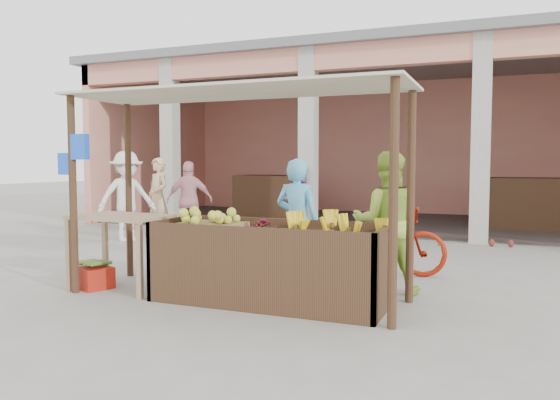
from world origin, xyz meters
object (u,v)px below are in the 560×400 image
at_px(vendor_green, 387,218).
at_px(fruit_stall, 269,267).
at_px(side_table, 121,227).
at_px(vendor_blue, 297,218).
at_px(motorcycle, 378,239).
at_px(red_crate, 92,277).

bearing_deg(vendor_green, fruit_stall, 29.80).
height_order(fruit_stall, side_table, side_table).
height_order(vendor_blue, motorcycle, vendor_blue).
distance_m(side_table, motorcycle, 3.43).
bearing_deg(motorcycle, vendor_blue, 122.62).
distance_m(fruit_stall, vendor_blue, 1.08).
xyz_separation_m(side_table, vendor_blue, (1.93, 1.06, 0.09)).
bearing_deg(vendor_blue, motorcycle, -127.05).
relative_size(side_table, motorcycle, 0.61).
xyz_separation_m(vendor_blue, motorcycle, (0.85, 0.93, -0.35)).
relative_size(fruit_stall, vendor_blue, 1.51).
distance_m(fruit_stall, red_crate, 2.37).
bearing_deg(vendor_blue, side_table, 34.17).
xyz_separation_m(fruit_stall, vendor_green, (1.11, 0.99, 0.50)).
bearing_deg(motorcycle, red_crate, 108.14).
bearing_deg(motorcycle, vendor_green, -177.41).
relative_size(side_table, vendor_green, 0.66).
distance_m(side_table, red_crate, 0.76).
bearing_deg(vendor_green, side_table, 7.41).
distance_m(red_crate, vendor_green, 3.73).
distance_m(red_crate, vendor_blue, 2.69).
bearing_deg(side_table, vendor_green, 22.93).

